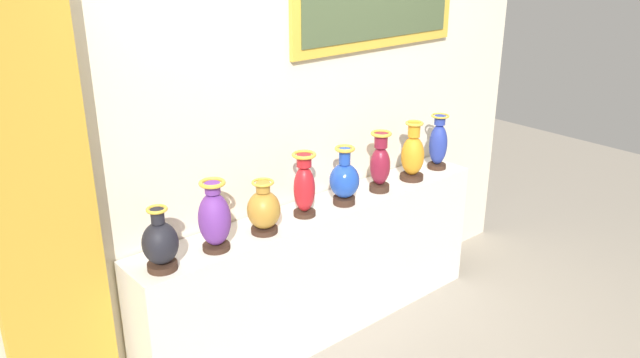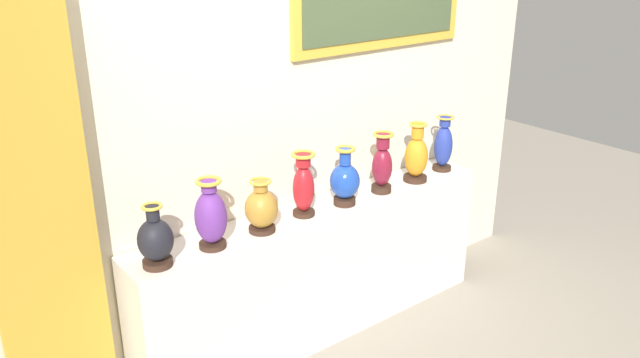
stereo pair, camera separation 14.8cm
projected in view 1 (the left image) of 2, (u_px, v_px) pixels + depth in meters
ground_plane at (320, 331)px, 4.06m from camera, size 9.95×9.95×0.00m
display_shelf at (320, 271)px, 3.91m from camera, size 2.40×0.33×0.86m
back_wall at (296, 78)px, 3.65m from camera, size 3.95×0.14×3.15m
curtain_gold at (37, 197)px, 2.74m from camera, size 0.48×0.08×2.62m
vase_onyx at (160, 244)px, 3.02m from camera, size 0.17×0.17×0.32m
vase_violet at (214, 218)px, 3.20m from camera, size 0.16×0.16×0.37m
vase_ochre at (264, 210)px, 3.40m from camera, size 0.18×0.18×0.30m
vase_crimson at (304, 186)px, 3.58m from camera, size 0.14×0.14×0.38m
vase_sapphire at (344, 180)px, 3.75m from camera, size 0.18×0.18×0.36m
vase_burgundy at (380, 164)px, 3.93m from camera, size 0.13×0.13×0.38m
vase_amber at (413, 155)px, 4.12m from camera, size 0.15×0.15×0.39m
vase_cobalt at (438, 144)px, 4.31m from camera, size 0.13×0.13×0.38m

